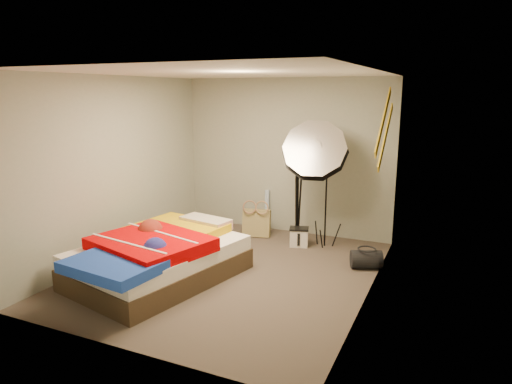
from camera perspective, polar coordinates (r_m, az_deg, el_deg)
The scene contains 15 objects.
floor at distance 6.00m, azimuth -3.27°, elevation -9.95°, with size 4.00×4.00×0.00m, color #4D423B.
ceiling at distance 5.55m, azimuth -3.60°, elevation 14.65°, with size 4.00×4.00×0.00m, color silver.
wall_back at distance 7.45m, azimuth 3.73°, elevation 4.45°, with size 3.50×3.50×0.00m, color #9A9C8D.
wall_front at distance 4.03m, azimuth -16.74°, elevation -3.00°, with size 3.50×3.50×0.00m, color #9A9C8D.
wall_left at distance 6.63m, azimuth -16.98°, elevation 2.93°, with size 4.00×4.00×0.00m, color #9A9C8D.
wall_right at distance 5.09m, azimuth 14.32°, elevation 0.32°, with size 4.00×4.00×0.00m, color #9A9C8D.
tote_bag at distance 7.34m, azimuth 0.07°, elevation -3.88°, with size 0.44×0.13×0.44m, color tan.
wrapping_roll at distance 7.64m, azimuth 1.36°, elevation -2.29°, with size 0.08×0.08×0.68m, color #5985BB.
camera_case at distance 6.93m, azimuth 5.39°, elevation -5.70°, with size 0.26×0.19×0.26m, color silver.
duffel_bag at distance 6.24m, azimuth 13.61°, elevation -8.18°, with size 0.24×0.24×0.40m, color black.
wall_stripe_upper at distance 5.59m, azimuth 15.61°, elevation 8.56°, with size 0.02×1.10×0.10m, color gold.
wall_stripe_lower at distance 5.85m, azimuth 15.88°, elevation 6.74°, with size 0.02×1.10×0.10m, color gold.
bed at distance 5.81m, azimuth -12.08°, elevation -7.86°, with size 1.81×2.37×0.59m.
photo_umbrella at distance 6.61m, azimuth 7.42°, elevation 4.95°, with size 1.12×0.78×2.00m.
camera_tripod at distance 6.92m, azimuth 5.21°, elevation -1.18°, with size 0.08×0.08×1.15m.
Camera 1 is at (2.58, -4.91, 2.29)m, focal length 32.00 mm.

